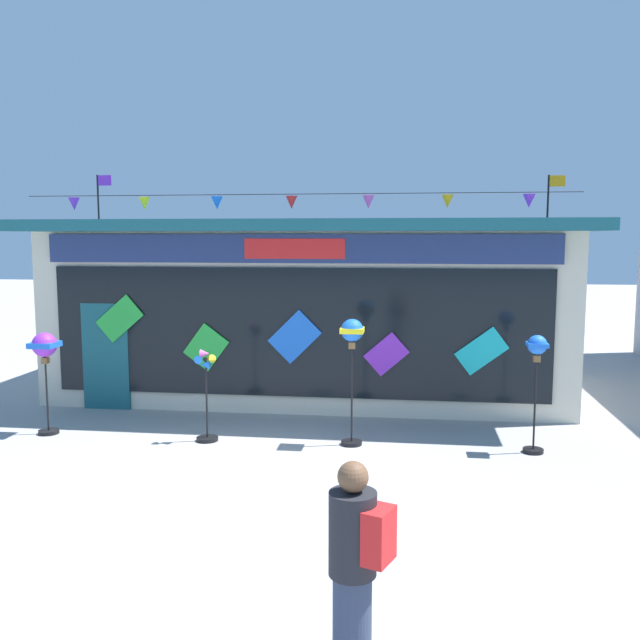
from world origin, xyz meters
TOP-DOWN VIEW (x-y plane):
  - ground_plane at (0.00, 0.00)m, footprint 80.00×80.00m
  - kite_shop_building at (0.34, 5.76)m, footprint 10.38×5.60m
  - wind_spinner_far_left at (-3.50, 1.78)m, footprint 0.41×0.41m
  - wind_spinner_left at (-0.78, 1.72)m, footprint 0.34×0.34m
  - wind_spinner_center_left at (1.51, 1.84)m, footprint 0.36×0.36m
  - wind_spinner_center_right at (4.25, 1.81)m, footprint 0.31×0.31m
  - person_near_camera at (2.02, -3.91)m, footprint 0.48×0.39m

SIDE VIEW (x-z plane):
  - ground_plane at x=0.00m, z-range 0.00..0.00m
  - wind_spinner_left at x=-0.78m, z-range 0.03..1.51m
  - person_near_camera at x=2.02m, z-range 0.05..1.73m
  - wind_spinner_far_left at x=-3.50m, z-range 0.52..2.20m
  - wind_spinner_center_right at x=4.25m, z-range 0.47..2.25m
  - wind_spinner_center_left at x=1.51m, z-range 0.60..2.58m
  - kite_shop_building at x=0.34m, z-range -0.49..4.07m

